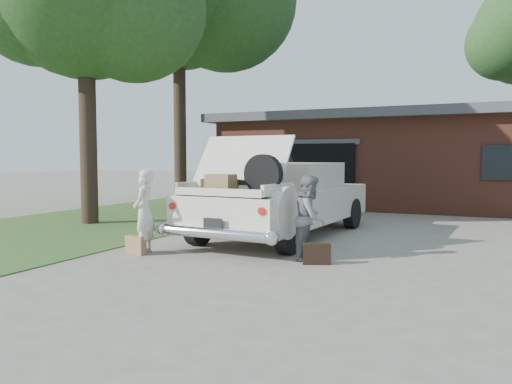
% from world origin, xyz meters
% --- Properties ---
extents(ground, '(90.00, 90.00, 0.00)m').
position_xyz_m(ground, '(0.00, 0.00, 0.00)').
color(ground, gray).
rests_on(ground, ground).
extents(grass_strip, '(6.00, 16.00, 0.02)m').
position_xyz_m(grass_strip, '(-5.50, 3.00, 0.01)').
color(grass_strip, '#2D4C1E').
rests_on(grass_strip, ground).
extents(house, '(12.80, 7.80, 3.30)m').
position_xyz_m(house, '(0.98, 11.47, 1.67)').
color(house, brown).
rests_on(house, ground).
extents(sedan, '(2.56, 5.85, 2.17)m').
position_xyz_m(sedan, '(-0.15, 2.34, 0.84)').
color(sedan, beige).
rests_on(sedan, ground).
extents(woman_left, '(0.53, 0.65, 1.53)m').
position_xyz_m(woman_left, '(-1.69, -0.57, 0.77)').
color(woman_left, beige).
rests_on(woman_left, ground).
extents(woman_right, '(0.58, 0.73, 1.45)m').
position_xyz_m(woman_right, '(1.21, 0.19, 0.72)').
color(woman_right, slate).
rests_on(woman_right, ground).
extents(suitcase_left, '(0.44, 0.21, 0.33)m').
position_xyz_m(suitcase_left, '(-1.81, -0.68, 0.16)').
color(suitcase_left, '#9E7050').
rests_on(suitcase_left, ground).
extents(suitcase_right, '(0.47, 0.31, 0.35)m').
position_xyz_m(suitcase_right, '(1.44, -0.14, 0.17)').
color(suitcase_right, black).
rests_on(suitcase_right, ground).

